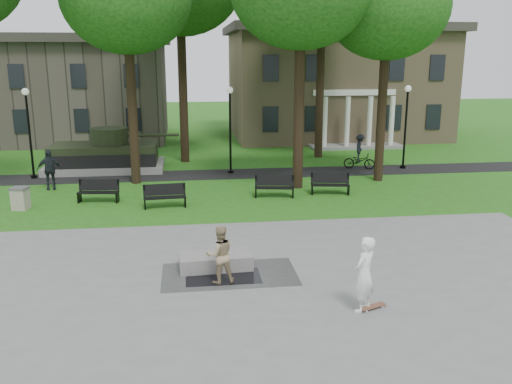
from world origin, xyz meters
TOP-DOWN VIEW (x-y plane):
  - ground at (0.00, 0.00)m, footprint 120.00×120.00m
  - plaza at (0.00, -5.00)m, footprint 22.00×16.00m
  - footpath at (0.00, 12.00)m, footprint 44.00×2.60m
  - building_right at (10.00, 26.00)m, footprint 17.00×12.00m
  - building_left at (-11.00, 26.50)m, footprint 15.00×10.00m
  - tree_3 at (8.00, 9.50)m, footprint 6.00×6.00m
  - lamp_left at (-10.00, 12.30)m, footprint 0.36×0.36m
  - lamp_mid at (0.50, 12.30)m, footprint 0.36×0.36m
  - lamp_right at (10.50, 12.30)m, footprint 0.36×0.36m
  - tank_monument at (-6.46, 14.00)m, footprint 7.45×3.40m
  - puddle at (-0.93, -2.26)m, footprint 2.20×1.20m
  - concrete_block at (-1.11, -1.51)m, footprint 2.25×1.12m
  - skateboard at (2.75, -4.78)m, footprint 0.80×0.48m
  - skateboarder at (2.46, -4.84)m, footprint 0.86×0.84m
  - friend_watching at (-1.04, -2.60)m, footprint 0.92×0.78m
  - pedestrian_walker at (-8.53, 9.67)m, footprint 1.21×0.68m
  - cyclist at (7.94, 12.48)m, footprint 1.87×1.24m
  - park_bench_0 at (-5.85, 6.98)m, footprint 1.84×0.76m
  - park_bench_1 at (-2.88, 5.72)m, footprint 1.83×0.67m
  - park_bench_2 at (2.06, 6.83)m, footprint 1.85×0.81m
  - park_bench_3 at (4.75, 7.04)m, footprint 1.85×0.80m
  - trash_bin at (-8.95, 6.15)m, footprint 0.77×0.77m

SIDE VIEW (x-z plane):
  - ground at x=0.00m, z-range 0.00..0.00m
  - footpath at x=0.00m, z-range 0.00..0.01m
  - plaza at x=0.00m, z-range 0.00..0.02m
  - puddle at x=-0.93m, z-range 0.02..0.02m
  - skateboard at x=2.75m, z-range 0.02..0.09m
  - concrete_block at x=-1.11m, z-range 0.02..0.47m
  - trash_bin at x=-8.95m, z-range 0.01..0.97m
  - park_bench_0 at x=-5.85m, z-range 0.02..1.02m
  - park_bench_1 at x=-2.88m, z-range 0.02..1.02m
  - park_bench_2 at x=2.06m, z-range 0.02..1.02m
  - park_bench_3 at x=4.75m, z-range 0.02..1.02m
  - cyclist at x=7.94m, z-range -0.18..1.82m
  - tank_monument at x=-6.46m, z-range -0.34..2.06m
  - friend_watching at x=-1.04m, z-range 0.02..1.72m
  - pedestrian_walker at x=-8.53m, z-range 0.00..1.95m
  - skateboarder at x=2.46m, z-range 0.02..2.01m
  - lamp_left at x=-10.00m, z-range 0.43..5.16m
  - lamp_mid at x=0.50m, z-range 0.43..5.16m
  - lamp_right at x=10.50m, z-range 0.43..5.16m
  - building_left at x=-11.00m, z-range 0.00..7.20m
  - building_right at x=10.00m, z-range 0.04..8.64m
  - tree_3 at x=8.00m, z-range 3.00..14.19m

